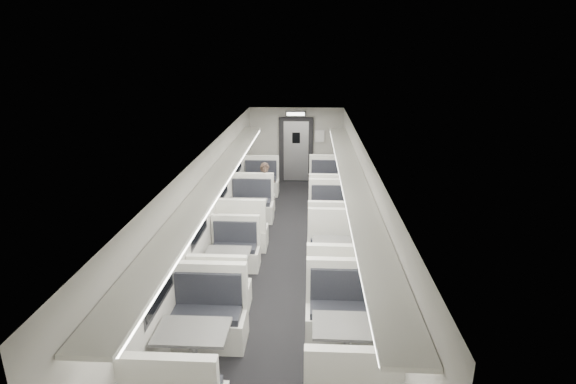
# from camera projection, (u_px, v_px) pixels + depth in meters

# --- Properties ---
(room) EXTENTS (3.24, 12.24, 2.64)m
(room) POSITION_uv_depth(u_px,v_px,m) (286.00, 208.00, 8.87)
(room) COLOR black
(room) RESTS_ON ground
(booth_left_a) EXTENTS (1.05, 2.14, 1.14)m
(booth_left_a) POSITION_uv_depth(u_px,v_px,m) (258.00, 190.00, 12.65)
(booth_left_a) COLOR silver
(booth_left_a) RESTS_ON room
(booth_left_b) EXTENTS (1.10, 2.23, 1.19)m
(booth_left_b) POSITION_uv_depth(u_px,v_px,m) (247.00, 217.00, 10.60)
(booth_left_b) COLOR silver
(booth_left_b) RESTS_ON room
(booth_left_c) EXTENTS (0.97, 1.97, 1.05)m
(booth_left_c) POSITION_uv_depth(u_px,v_px,m) (228.00, 268.00, 8.24)
(booth_left_c) COLOR silver
(booth_left_c) RESTS_ON room
(booth_left_d) EXTENTS (1.12, 2.27, 1.21)m
(booth_left_d) POSITION_uv_depth(u_px,v_px,m) (194.00, 355.00, 5.84)
(booth_left_d) COLOR silver
(booth_left_d) RESTS_ON room
(booth_right_a) EXTENTS (1.12, 2.27, 1.21)m
(booth_right_a) POSITION_uv_depth(u_px,v_px,m) (329.00, 192.00, 12.39)
(booth_right_a) COLOR silver
(booth_right_a) RESTS_ON room
(booth_right_b) EXTENTS (1.10, 2.24, 1.20)m
(booth_right_b) POSITION_uv_depth(u_px,v_px,m) (333.00, 226.00, 10.05)
(booth_right_b) COLOR silver
(booth_right_b) RESTS_ON room
(booth_right_c) EXTENTS (1.12, 2.28, 1.22)m
(booth_right_c) POSITION_uv_depth(u_px,v_px,m) (337.00, 261.00, 8.41)
(booth_right_c) COLOR silver
(booth_right_c) RESTS_ON room
(booth_right_d) EXTENTS (1.12, 2.27, 1.22)m
(booth_right_d) POSITION_uv_depth(u_px,v_px,m) (347.00, 350.00, 5.94)
(booth_right_d) COLOR silver
(booth_right_d) RESTS_ON room
(passenger) EXTENTS (0.55, 0.39, 1.43)m
(passenger) POSITION_uv_depth(u_px,v_px,m) (265.00, 190.00, 11.56)
(passenger) COLOR black
(passenger) RESTS_ON room
(window_a) EXTENTS (0.02, 1.18, 0.84)m
(window_a) POSITION_uv_depth(u_px,v_px,m) (238.00, 159.00, 12.13)
(window_a) COLOR black
(window_a) RESTS_ON room
(window_b) EXTENTS (0.02, 1.18, 0.84)m
(window_b) POSITION_uv_depth(u_px,v_px,m) (222.00, 182.00, 10.04)
(window_b) COLOR black
(window_b) RESTS_ON room
(window_c) EXTENTS (0.02, 1.18, 0.84)m
(window_c) POSITION_uv_depth(u_px,v_px,m) (199.00, 217.00, 7.95)
(window_c) COLOR black
(window_c) RESTS_ON room
(window_d) EXTENTS (0.02, 1.18, 0.84)m
(window_d) POSITION_uv_depth(u_px,v_px,m) (158.00, 278.00, 5.86)
(window_d) COLOR black
(window_d) RESTS_ON room
(luggage_rack_left) EXTENTS (0.46, 10.40, 0.09)m
(luggage_rack_left) POSITION_uv_depth(u_px,v_px,m) (219.00, 176.00, 8.43)
(luggage_rack_left) COLOR silver
(luggage_rack_left) RESTS_ON room
(luggage_rack_right) EXTENTS (0.46, 10.40, 0.09)m
(luggage_rack_right) POSITION_uv_depth(u_px,v_px,m) (352.00, 178.00, 8.30)
(luggage_rack_right) COLOR silver
(luggage_rack_right) RESTS_ON room
(vestibule_door) EXTENTS (1.10, 0.13, 2.10)m
(vestibule_door) POSITION_uv_depth(u_px,v_px,m) (296.00, 150.00, 14.55)
(vestibule_door) COLOR black
(vestibule_door) RESTS_ON room
(exit_sign) EXTENTS (0.62, 0.12, 0.16)m
(exit_sign) POSITION_uv_depth(u_px,v_px,m) (296.00, 114.00, 13.71)
(exit_sign) COLOR black
(exit_sign) RESTS_ON room
(wall_notice) EXTENTS (0.32, 0.02, 0.40)m
(wall_notice) POSITION_uv_depth(u_px,v_px,m) (320.00, 136.00, 14.36)
(wall_notice) COLOR white
(wall_notice) RESTS_ON room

